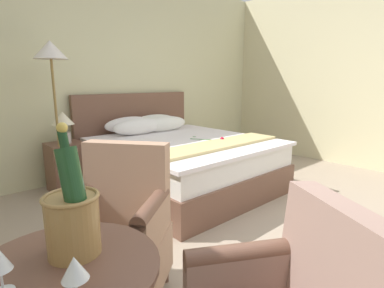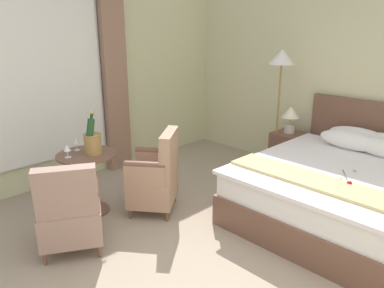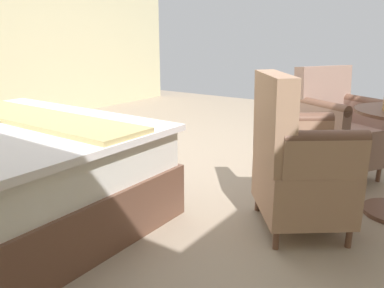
# 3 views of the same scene
# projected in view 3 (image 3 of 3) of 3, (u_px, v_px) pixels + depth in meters

# --- Properties ---
(ground_plane) EXTENTS (7.65, 7.65, 0.00)m
(ground_plane) POSITION_uv_depth(u_px,v_px,m) (182.00, 162.00, 3.59)
(ground_plane) COLOR tan
(armchair_by_window) EXTENTS (0.75, 0.76, 0.96)m
(armchair_by_window) POSITION_uv_depth(u_px,v_px,m) (296.00, 164.00, 2.25)
(armchair_by_window) COLOR brown
(armchair_by_window) RESTS_ON ground
(armchair_facing_bed) EXTENTS (0.78, 0.76, 0.93)m
(armchair_facing_bed) POSITION_uv_depth(u_px,v_px,m) (336.00, 129.00, 3.15)
(armchair_facing_bed) COLOR brown
(armchair_facing_bed) RESTS_ON ground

